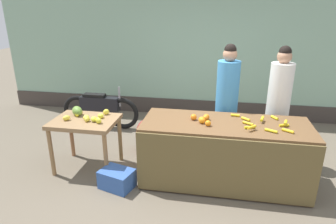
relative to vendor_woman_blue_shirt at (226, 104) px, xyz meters
The scene contains 12 objects.
ground_plane 1.26m from the vendor_woman_blue_shirt, 126.01° to the right, with size 24.00×24.00×0.00m, color #665B4C.
market_wall_back 2.20m from the vendor_woman_blue_shirt, 103.84° to the left, with size 9.20×0.23×3.46m.
fruit_stall_counter 0.85m from the vendor_woman_blue_shirt, 90.81° to the right, with size 2.25×0.89×0.89m.
side_table_wooden 2.17m from the vendor_woman_blue_shirt, 161.58° to the right, with size 0.93×0.71×0.79m.
banana_bunch_pile 0.82m from the vendor_woman_blue_shirt, 55.50° to the right, with size 0.76×0.60×0.07m.
orange_pile 0.77m from the vendor_woman_blue_shirt, 115.01° to the right, with size 0.29×0.30×0.08m.
mango_papaya_pile 2.18m from the vendor_woman_blue_shirt, 164.26° to the right, with size 0.64×0.48×0.14m.
vendor_woman_blue_shirt is the anchor object (origin of this frame).
vendor_woman_white_shirt 0.77m from the vendor_woman_blue_shirt, ahead, with size 0.34×0.34×1.83m.
parked_motorcycle 2.68m from the vendor_woman_blue_shirt, 160.70° to the left, with size 1.60×0.18×0.88m.
produce_crate 1.99m from the vendor_woman_blue_shirt, 142.07° to the right, with size 0.44×0.32×0.26m, color #3359A5.
produce_sack 1.48m from the vendor_woman_blue_shirt, behind, with size 0.36×0.30×0.56m, color maroon.
Camera 1 is at (0.36, -3.71, 2.37)m, focal length 31.32 mm.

